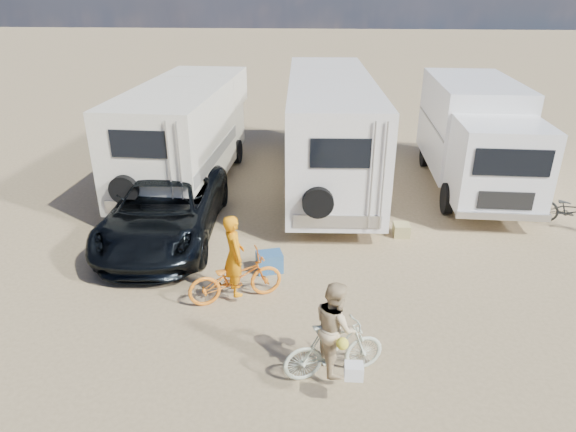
# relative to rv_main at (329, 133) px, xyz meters

# --- Properties ---
(ground) EXTENTS (140.00, 140.00, 0.00)m
(ground) POSITION_rel_rv_main_xyz_m (0.43, -7.33, -1.71)
(ground) COLOR tan
(ground) RESTS_ON ground
(rv_main) EXTENTS (2.93, 9.33, 3.42)m
(rv_main) POSITION_rel_rv_main_xyz_m (0.00, 0.00, 0.00)
(rv_main) COLOR silver
(rv_main) RESTS_ON ground
(rv_left) EXTENTS (2.91, 7.61, 3.22)m
(rv_left) POSITION_rel_rv_main_xyz_m (-4.58, -0.36, -0.10)
(rv_left) COLOR white
(rv_left) RESTS_ON ground
(box_truck) EXTENTS (2.69, 7.01, 3.27)m
(box_truck) POSITION_rel_rv_main_xyz_m (4.58, -0.16, -0.07)
(box_truck) COLOR white
(box_truck) RESTS_ON ground
(dark_suv) EXTENTS (2.85, 5.75, 1.57)m
(dark_suv) POSITION_rel_rv_main_xyz_m (-4.22, -4.19, -0.93)
(dark_suv) COLOR black
(dark_suv) RESTS_ON ground
(bike_man) EXTENTS (2.09, 1.41, 1.04)m
(bike_man) POSITION_rel_rv_main_xyz_m (-1.96, -6.99, -1.19)
(bike_man) COLOR orange
(bike_man) RESTS_ON ground
(bike_woman) EXTENTS (1.82, 1.03, 1.06)m
(bike_woman) POSITION_rel_rv_main_xyz_m (0.04, -9.12, -1.18)
(bike_woman) COLOR #B3BEA3
(bike_woman) RESTS_ON ground
(rider_man) EXTENTS (0.64, 0.75, 1.76)m
(rider_man) POSITION_rel_rv_main_xyz_m (-1.96, -6.99, -0.83)
(rider_man) COLOR orange
(rider_man) RESTS_ON ground
(rider_woman) EXTENTS (0.84, 0.95, 1.64)m
(rider_woman) POSITION_rel_rv_main_xyz_m (0.04, -9.12, -0.89)
(rider_woman) COLOR tan
(rider_woman) RESTS_ON ground
(bike_parked) EXTENTS (1.86, 1.63, 0.97)m
(bike_parked) POSITION_rel_rv_main_xyz_m (6.55, -2.96, -1.22)
(bike_parked) COLOR #252725
(bike_parked) RESTS_ON ground
(cooler) EXTENTS (0.68, 0.57, 0.46)m
(cooler) POSITION_rel_rv_main_xyz_m (-1.37, -5.79, -1.48)
(cooler) COLOR #2C5684
(cooler) RESTS_ON ground
(crate) EXTENTS (0.43, 0.43, 0.33)m
(crate) POSITION_rel_rv_main_xyz_m (1.92, -3.78, -1.54)
(crate) COLOR #9B9059
(crate) RESTS_ON ground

